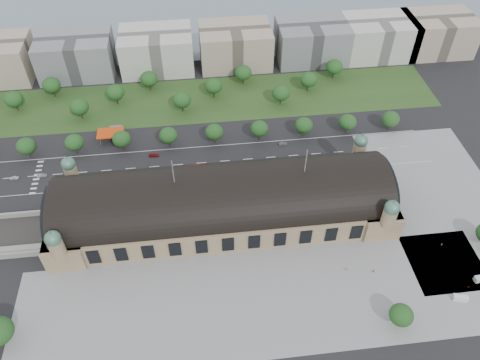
{
  "coord_description": "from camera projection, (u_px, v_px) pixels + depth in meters",
  "views": [
    {
      "loc": [
        -8.94,
        -138.54,
        163.25
      ],
      "look_at": [
        8.51,
        9.46,
        14.0
      ],
      "focal_mm": 35.0,
      "sensor_mm": 36.0,
      "label": 1
    }
  ],
  "objects": [
    {
      "name": "parked_car_0",
      "position": [
        90.0,
        195.0,
        222.51
      ],
      "size": [
        4.84,
        4.19,
        1.58
      ],
      "primitive_type": "imported",
      "rotation": [
        0.0,
        0.0,
        -0.93
      ],
      "color": "black",
      "rests_on": "ground"
    },
    {
      "name": "plaza_east",
      "position": [
        440.0,
        198.0,
        222.0
      ],
      "size": [
        56.0,
        100.0,
        0.12
      ],
      "primitive_type": "cube",
      "color": "gray",
      "rests_on": "ground"
    },
    {
      "name": "traffic_car_6",
      "position": [
        362.0,
        151.0,
        245.1
      ],
      "size": [
        5.42,
        2.98,
        1.44
      ],
      "primitive_type": "imported",
      "rotation": [
        0.0,
        0.0,
        -1.69
      ],
      "color": "silver",
      "rests_on": "ground"
    },
    {
      "name": "tree_belt_11",
      "position": [
        334.0,
        67.0,
        289.4
      ],
      "size": [
        10.4,
        10.4,
        12.48
      ],
      "color": "#2D2116",
      "rests_on": "ground"
    },
    {
      "name": "tree_row_9",
      "position": [
        391.0,
        119.0,
        253.36
      ],
      "size": [
        9.6,
        9.6,
        11.52
      ],
      "color": "#2D2116",
      "rests_on": "ground"
    },
    {
      "name": "bus_west",
      "position": [
        197.0,
        169.0,
        233.75
      ],
      "size": [
        13.3,
        3.16,
        3.7
      ],
      "primitive_type": "imported",
      "rotation": [
        0.0,
        0.0,
        1.57
      ],
      "color": "red",
      "rests_on": "ground"
    },
    {
      "name": "tree_row_7",
      "position": [
        304.0,
        125.0,
        249.38
      ],
      "size": [
        9.6,
        9.6,
        11.52
      ],
      "color": "#2D2116",
      "rests_on": "ground"
    },
    {
      "name": "pedestrian_3",
      "position": [
        469.0,
        287.0,
        186.83
      ],
      "size": [
        0.94,
        0.49,
        1.57
      ],
      "primitive_type": "imported",
      "rotation": [
        0.0,
        0.0,
        3.2
      ],
      "color": "gray",
      "rests_on": "ground"
    },
    {
      "name": "traffic_car_5",
      "position": [
        283.0,
        144.0,
        248.93
      ],
      "size": [
        4.68,
        1.75,
        1.53
      ],
      "primitive_type": "imported",
      "rotation": [
        0.0,
        0.0,
        1.6
      ],
      "color": "#54575B",
      "rests_on": "ground"
    },
    {
      "name": "tree_belt_2",
      "position": [
        51.0,
        85.0,
        275.25
      ],
      "size": [
        10.4,
        10.4,
        12.48
      ],
      "color": "#2D2116",
      "rests_on": "ground"
    },
    {
      "name": "tree_belt_8",
      "position": [
        243.0,
        73.0,
        284.69
      ],
      "size": [
        10.4,
        10.4,
        12.48
      ],
      "color": "#2D2116",
      "rests_on": "ground"
    },
    {
      "name": "station",
      "position": [
        223.0,
        203.0,
        206.2
      ],
      "size": [
        150.0,
        48.4,
        44.3
      ],
      "color": "tan",
      "rests_on": "ground"
    },
    {
      "name": "tree_belt_4",
      "position": [
        115.0,
        92.0,
        269.97
      ],
      "size": [
        10.4,
        10.4,
        12.48
      ],
      "color": "#2D2116",
      "rests_on": "ground"
    },
    {
      "name": "parked_car_3",
      "position": [
        84.0,
        191.0,
        224.1
      ],
      "size": [
        5.12,
        4.11,
        1.64
      ],
      "primitive_type": "imported",
      "rotation": [
        0.0,
        0.0,
        -1.04
      ],
      "color": "#4E5155",
      "rests_on": "ground"
    },
    {
      "name": "parked_car_2",
      "position": [
        88.0,
        193.0,
        223.41
      ],
      "size": [
        4.69,
        3.73,
        1.27
      ],
      "primitive_type": "imported",
      "rotation": [
        0.0,
        0.0,
        -1.05
      ],
      "color": "#192846",
      "rests_on": "ground"
    },
    {
      "name": "traffic_car_2",
      "position": [
        109.0,
        177.0,
        231.24
      ],
      "size": [
        5.65,
        2.73,
        1.55
      ],
      "primitive_type": "imported",
      "rotation": [
        0.0,
        0.0,
        -1.6
      ],
      "color": "black",
      "rests_on": "ground"
    },
    {
      "name": "tree_belt_10",
      "position": [
        309.0,
        79.0,
        279.41
      ],
      "size": [
        10.4,
        10.4,
        12.48
      ],
      "color": "#2D2116",
      "rests_on": "ground"
    },
    {
      "name": "petrol_station",
      "position": [
        113.0,
        132.0,
        252.74
      ],
      "size": [
        14.0,
        13.0,
        5.05
      ],
      "color": "#CC3D0C",
      "rests_on": "ground"
    },
    {
      "name": "plaza_south",
      "position": [
        260.0,
        300.0,
        183.43
      ],
      "size": [
        190.0,
        48.0,
        0.12
      ],
      "primitive_type": "cube",
      "color": "gray",
      "rests_on": "ground"
    },
    {
      "name": "tree_belt_5",
      "position": [
        149.0,
        79.0,
        279.97
      ],
      "size": [
        10.4,
        10.4,
        12.48
      ],
      "color": "#2D2116",
      "rests_on": "ground"
    },
    {
      "name": "office_6",
      "position": [
        378.0,
        37.0,
        307.83
      ],
      "size": [
        45.0,
        32.0,
        24.0
      ],
      "primitive_type": "cube",
      "color": "beige",
      "rests_on": "ground"
    },
    {
      "name": "grass_belt",
      "position": [
        184.0,
        101.0,
        277.49
      ],
      "size": [
        300.0,
        45.0,
        0.1
      ],
      "primitive_type": "cube",
      "color": "#26451B",
      "rests_on": "ground"
    },
    {
      "name": "traffic_car_4",
      "position": [
        224.0,
        169.0,
        235.08
      ],
      "size": [
        4.62,
        1.98,
        1.55
      ],
      "primitive_type": "imported",
      "rotation": [
        0.0,
        0.0,
        -1.6
      ],
      "color": "#192346",
      "rests_on": "ground"
    },
    {
      "name": "van_east",
      "position": [
        480.0,
        279.0,
        189.04
      ],
      "size": [
        5.87,
        2.74,
        2.47
      ],
      "rotation": [
        0.0,
        0.0,
        0.08
      ],
      "color": "silver",
      "rests_on": "ground"
    },
    {
      "name": "pedestrian_2",
      "position": [
        442.0,
        244.0,
        201.72
      ],
      "size": [
        0.9,
        0.9,
        1.67
      ],
      "primitive_type": "imported",
      "rotation": [
        0.0,
        0.0,
        2.36
      ],
      "color": "gray",
      "rests_on": "ground"
    },
    {
      "name": "tree_row_5",
      "position": [
        214.0,
        132.0,
        245.41
      ],
      "size": [
        9.6,
        9.6,
        11.52
      ],
      "color": "#2D2116",
      "rests_on": "ground"
    },
    {
      "name": "tree_row_2",
      "position": [
        74.0,
        142.0,
        239.45
      ],
      "size": [
        9.6,
        9.6,
        11.52
      ],
      "color": "#2D2116",
      "rests_on": "ground"
    },
    {
      "name": "tree_row_6",
      "position": [
        259.0,
        129.0,
        247.4
      ],
      "size": [
        9.6,
        9.6,
        11.52
      ],
      "color": "#2D2116",
      "rests_on": "ground"
    },
    {
      "name": "tree_belt_3",
      "position": [
        79.0,
        107.0,
        259.98
      ],
      "size": [
        10.4,
        10.4,
        12.48
      ],
      "color": "#2D2116",
      "rests_on": "ground"
    },
    {
      "name": "parked_car_4",
      "position": [
        106.0,
        188.0,
        225.96
      ],
      "size": [
        4.3,
        3.9,
        1.42
      ],
      "primitive_type": "imported",
      "rotation": [
        0.0,
        0.0,
        -0.89
      ],
      "color": "silver",
      "rests_on": "ground"
    },
    {
      "name": "bus_east",
      "position": [
        258.0,
        171.0,
        232.78
      ],
      "size": [
        12.89,
        3.74,
        3.55
      ],
      "primitive_type": "imported",
      "rotation": [
        0.0,
        0.0,
        1.51
      ],
      "color": "silver",
      "rests_on": "ground"
    },
    {
      "name": "tree_row_8",
      "position": [
        348.0,
        122.0,
        251.37
      ],
      "size": [
        9.6,
        9.6,
        11.52
      ],
      "color": "#2D2116",
      "rests_on": "ground"
    },
    {
      "name": "ground",
      "position": [
        224.0,
        218.0,
        213.48
      ],
      "size": [
        900.0,
        900.0,
        0.0
      ],
      "primitive_type": "plane",
      "color": "black",
      "rests_on": "ground"
    },
    {
      "name": "tree_belt_7",
      "position": [
        214.0,
        86.0,
        274.69
      ],
      "size": [
        10.4,
        10.4,
        12.48
      ],
      "color": "#2D2116",
      "rests_on": "ground"
    },
    {
      "name": "road_slab",
      "position": [
        178.0,
        165.0,
        238.49
      ],
      "size": [
        260.0,
        26.0,
        0.1
      ],
      "primitive_type": "cube",
      "color": "black",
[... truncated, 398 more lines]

